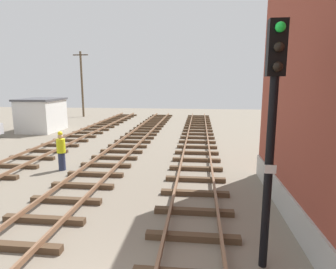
{
  "coord_description": "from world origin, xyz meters",
  "views": [
    {
      "loc": [
        1.34,
        -3.9,
        4.11
      ],
      "look_at": [
        -0.1,
        9.15,
        1.71
      ],
      "focal_mm": 30.72,
      "sensor_mm": 36.0,
      "label": 1
    }
  ],
  "objects": [
    {
      "name": "control_hut",
      "position": [
        -11.93,
        18.95,
        1.39
      ],
      "size": [
        3.0,
        3.8,
        2.76
      ],
      "color": "silver",
      "rests_on": "ground"
    },
    {
      "name": "track_worker_foreground",
      "position": [
        -5.08,
        8.57,
        0.93
      ],
      "size": [
        0.4,
        0.4,
        1.87
      ],
      "color": "#262D4C",
      "rests_on": "ground"
    },
    {
      "name": "signal_mast",
      "position": [
        2.83,
        2.17,
        3.35
      ],
      "size": [
        0.36,
        0.4,
        5.32
      ],
      "color": "black",
      "rests_on": "ground"
    },
    {
      "name": "utility_pole_far",
      "position": [
        -12.55,
        29.24,
        4.0
      ],
      "size": [
        1.8,
        0.24,
        7.61
      ],
      "color": "brown",
      "rests_on": "ground"
    }
  ]
}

